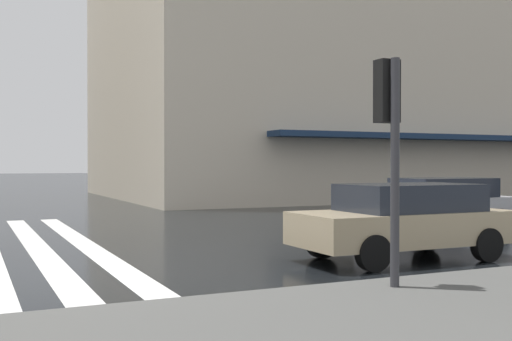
# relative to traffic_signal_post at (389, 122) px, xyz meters

# --- Properties ---
(ground_plane) EXTENTS (220.00, 220.00, 0.00)m
(ground_plane) POSITION_rel_traffic_signal_post_xyz_m (3.47, 3.11, -2.35)
(ground_plane) COLOR black
(traffic_signal_post) EXTENTS (0.44, 0.30, 3.04)m
(traffic_signal_post) POSITION_rel_traffic_signal_post_xyz_m (0.00, 0.00, 0.00)
(traffic_signal_post) COLOR #333338
(traffic_signal_post) RESTS_ON sidewalk_pavement
(car_champagne) EXTENTS (1.85, 4.10, 1.41)m
(car_champagne) POSITION_rel_traffic_signal_post_xyz_m (2.47, -2.22, -1.59)
(car_champagne) COLOR tan
(car_champagne) RESTS_ON ground_plane
(car_silver) EXTENTS (1.85, 4.10, 1.41)m
(car_silver) POSITION_rel_traffic_signal_post_xyz_m (5.97, -6.14, -1.59)
(car_silver) COLOR #B7B7BC
(car_silver) RESTS_ON ground_plane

